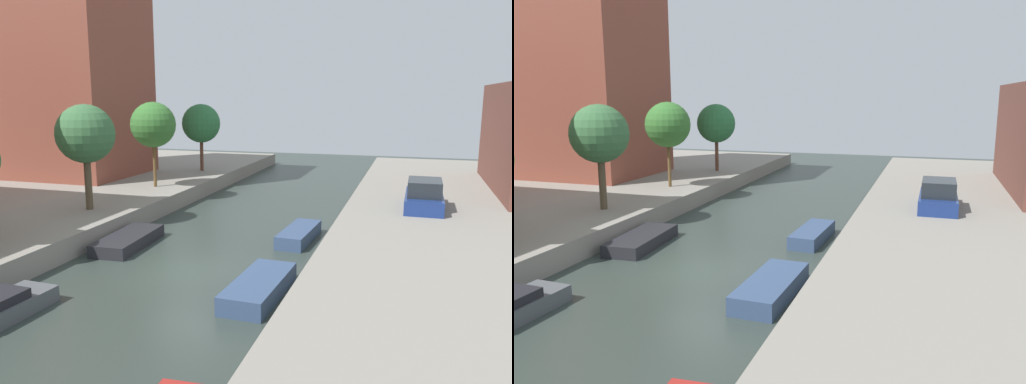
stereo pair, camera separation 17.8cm
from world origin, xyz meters
The scene contains 9 objects.
ground_plane centered at (0.00, 0.00, 0.00)m, with size 84.00×84.00×0.00m, color #2D3833.
apartment_tower_far centered at (-16.00, 14.60, 10.36)m, with size 10.00×8.23×18.72m, color brown.
street_tree_3 centered at (-7.37, 4.64, 4.82)m, with size 2.94×2.94×5.32m.
street_tree_4 centered at (-7.37, 11.55, 4.93)m, with size 2.84×2.84×5.36m.
street_tree_5 centered at (-7.37, 19.01, 4.64)m, with size 2.95×2.95×5.13m.
parked_car centered at (8.95, 9.94, 1.63)m, with size 1.89×4.46×1.53m.
moored_boat_left_3 centered at (-3.80, 2.42, 0.27)m, with size 1.94×4.29×0.55m.
moored_boat_right_2 centered at (3.57, -1.39, 0.31)m, with size 1.66×4.10×0.63m.
moored_boat_right_3 centered at (3.38, 5.61, 0.30)m, with size 1.45×3.86×0.61m.
Camera 1 is at (8.33, -16.89, 6.68)m, focal length 35.43 mm.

